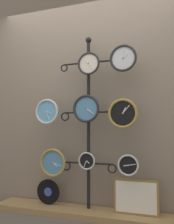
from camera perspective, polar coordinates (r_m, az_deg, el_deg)
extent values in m
cube|color=gray|center=(3.16, 1.33, 4.65)|extent=(4.40, 0.04, 2.80)
cube|color=#9E7A4C|center=(3.05, -0.07, -21.07)|extent=(2.20, 0.36, 0.06)
cylinder|color=black|center=(3.11, 0.34, -21.11)|extent=(0.41, 0.41, 0.02)
cylinder|color=black|center=(2.97, 0.34, -3.01)|extent=(0.04, 0.04, 1.91)
sphere|color=black|center=(3.14, 0.33, 15.38)|extent=(0.07, 0.07, 0.07)
cylinder|color=black|center=(3.12, -2.38, 10.45)|extent=(0.31, 0.02, 0.02)
torus|color=black|center=(3.18, -5.00, 9.51)|extent=(0.09, 0.02, 0.09)
cylinder|color=black|center=(3.02, 3.14, 10.95)|extent=(0.31, 0.02, 0.02)
torus|color=black|center=(2.97, 6.04, 10.45)|extent=(0.09, 0.02, 0.09)
cylinder|color=black|center=(3.03, -2.28, -0.12)|extent=(0.29, 0.02, 0.02)
torus|color=black|center=(3.09, -4.81, -1.01)|extent=(0.11, 0.02, 0.11)
cylinder|color=black|center=(2.93, 3.04, 0.01)|extent=(0.29, 0.02, 0.02)
torus|color=black|center=(2.89, 5.84, -0.82)|extent=(0.11, 0.02, 0.11)
cylinder|color=black|center=(3.04, -2.12, -10.97)|extent=(0.27, 0.02, 0.02)
torus|color=black|center=(3.10, -4.49, -11.65)|extent=(0.11, 0.02, 0.11)
cylinder|color=black|center=(2.95, 2.87, -11.20)|extent=(0.27, 0.02, 0.02)
torus|color=black|center=(2.92, 5.48, -12.15)|extent=(0.11, 0.02, 0.11)
cylinder|color=silver|center=(2.95, 0.45, 10.47)|extent=(0.23, 0.02, 0.23)
torus|color=#262628|center=(2.94, 0.34, 10.54)|extent=(0.26, 0.02, 0.26)
cylinder|color=#262628|center=(2.94, 0.35, 10.54)|extent=(0.01, 0.01, 0.01)
cube|color=silver|center=(2.95, -0.09, 10.80)|extent=(0.05, 0.00, 0.04)
cube|color=silver|center=(2.92, 0.85, 9.90)|extent=(0.06, 0.00, 0.08)
cylinder|color=silver|center=(2.88, 7.93, 11.48)|extent=(0.27, 0.02, 0.27)
torus|color=#262628|center=(2.86, 7.86, 11.56)|extent=(0.30, 0.03, 0.30)
cylinder|color=#262628|center=(2.86, 7.86, 11.56)|extent=(0.02, 0.01, 0.02)
cube|color=silver|center=(2.86, 8.35, 11.99)|extent=(0.06, 0.00, 0.05)
cube|color=silver|center=(2.88, 7.85, 12.57)|extent=(0.01, 0.00, 0.10)
cylinder|color=#60A8DB|center=(3.09, -8.61, 0.07)|extent=(0.27, 0.02, 0.27)
torus|color=silver|center=(3.07, -8.76, 0.09)|extent=(0.30, 0.03, 0.30)
cylinder|color=silver|center=(3.08, -8.75, 0.08)|extent=(0.02, 0.01, 0.02)
cube|color=silver|center=(3.06, -8.27, -0.14)|extent=(0.06, 0.00, 0.03)
cube|color=silver|center=(3.06, -8.51, -0.84)|extent=(0.04, 0.00, 0.10)
cylinder|color=#4C84B2|center=(2.90, -0.10, 0.74)|extent=(0.28, 0.02, 0.28)
torus|color=#262628|center=(2.88, -0.22, 0.76)|extent=(0.31, 0.03, 0.31)
cylinder|color=#262628|center=(2.88, -0.21, 0.76)|extent=(0.02, 0.01, 0.02)
cube|color=silver|center=(2.87, 0.33, 0.43)|extent=(0.06, 0.00, 0.04)
cube|color=silver|center=(2.86, 0.63, 0.17)|extent=(0.10, 0.00, 0.07)
cylinder|color=black|center=(2.77, 7.85, -0.30)|extent=(0.29, 0.02, 0.29)
torus|color=#A58438|center=(2.75, 7.78, -0.28)|extent=(0.32, 0.03, 0.32)
cylinder|color=#A58438|center=(2.75, 7.78, -0.29)|extent=(0.02, 0.01, 0.02)
cube|color=silver|center=(2.75, 8.09, 0.36)|extent=(0.04, 0.00, 0.07)
cube|color=silver|center=(2.75, 8.51, 0.61)|extent=(0.08, 0.00, 0.09)
cylinder|color=#4C84B2|center=(3.08, -7.35, -10.86)|extent=(0.29, 0.02, 0.29)
torus|color=#A58438|center=(3.06, -7.49, -10.89)|extent=(0.32, 0.03, 0.32)
cylinder|color=#A58438|center=(3.06, -7.48, -10.89)|extent=(0.02, 0.01, 0.02)
cube|color=silver|center=(3.05, -7.01, -11.30)|extent=(0.06, 0.00, 0.05)
cube|color=silver|center=(3.04, -6.57, -11.26)|extent=(0.11, 0.00, 0.04)
cylinder|color=black|center=(2.90, 0.02, -10.58)|extent=(0.17, 0.02, 0.17)
torus|color=silver|center=(2.89, -0.09, -10.61)|extent=(0.19, 0.02, 0.19)
cylinder|color=silver|center=(2.89, -0.09, -10.61)|extent=(0.01, 0.01, 0.01)
cube|color=silver|center=(2.88, 0.22, -10.88)|extent=(0.04, 0.00, 0.03)
cube|color=silver|center=(2.89, -0.34, -11.23)|extent=(0.03, 0.00, 0.07)
cylinder|color=black|center=(2.77, 8.99, -11.34)|extent=(0.20, 0.02, 0.20)
torus|color=silver|center=(2.75, 8.93, -11.38)|extent=(0.22, 0.02, 0.22)
cylinder|color=silver|center=(2.75, 8.93, -11.38)|extent=(0.01, 0.01, 0.01)
cube|color=silver|center=(2.76, 8.43, -11.45)|extent=(0.05, 0.00, 0.02)
cube|color=silver|center=(2.74, 9.72, -11.26)|extent=(0.08, 0.00, 0.02)
cylinder|color=black|center=(3.24, -8.48, -16.81)|extent=(0.29, 0.01, 0.29)
cylinder|color=#334FB2|center=(3.23, -8.51, -16.82)|extent=(0.10, 0.00, 0.10)
cube|color=olive|center=(2.87, 10.61, -17.77)|extent=(0.46, 0.02, 0.36)
cube|color=white|center=(2.86, 10.57, -17.82)|extent=(0.42, 0.00, 0.32)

